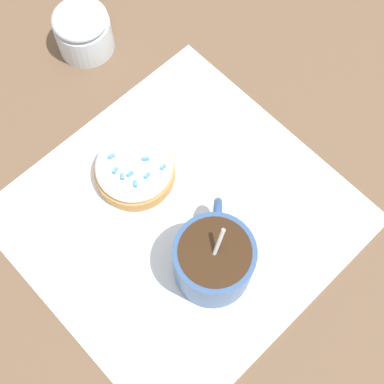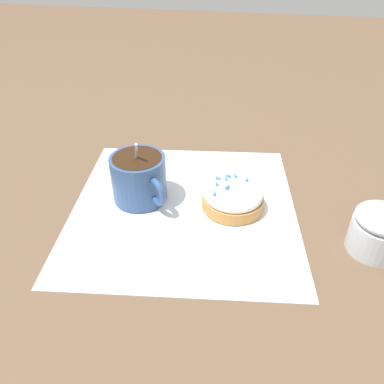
% 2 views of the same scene
% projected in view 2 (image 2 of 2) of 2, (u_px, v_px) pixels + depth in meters
% --- Properties ---
extents(ground_plane, '(3.00, 3.00, 0.00)m').
position_uv_depth(ground_plane, '(184.00, 207.00, 0.55)').
color(ground_plane, brown).
extents(paper_napkin, '(0.36, 0.37, 0.00)m').
position_uv_depth(paper_napkin, '(184.00, 206.00, 0.55)').
color(paper_napkin, white).
rests_on(paper_napkin, ground_plane).
extents(coffee_cup, '(0.09, 0.09, 0.10)m').
position_uv_depth(coffee_cup, '(139.00, 177.00, 0.54)').
color(coffee_cup, '#335184').
rests_on(coffee_cup, paper_napkin).
extents(frosted_pastry, '(0.09, 0.09, 0.04)m').
position_uv_depth(frosted_pastry, '(233.00, 196.00, 0.54)').
color(frosted_pastry, '#C18442').
rests_on(frosted_pastry, paper_napkin).
extents(sugar_bowl, '(0.07, 0.07, 0.06)m').
position_uv_depth(sugar_bowl, '(379.00, 230.00, 0.46)').
color(sugar_bowl, silver).
rests_on(sugar_bowl, ground_plane).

